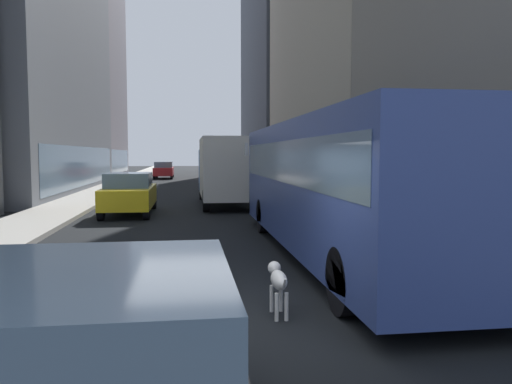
{
  "coord_description": "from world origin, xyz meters",
  "views": [
    {
      "loc": [
        -0.57,
        -6.48,
        2.33
      ],
      "look_at": [
        1.12,
        5.68,
        1.4
      ],
      "focal_mm": 34.91,
      "sensor_mm": 36.0,
      "label": 1
    }
  ],
  "objects": [
    {
      "name": "ground_plane",
      "position": [
        0.0,
        35.0,
        0.0
      ],
      "size": [
        120.0,
        120.0,
        0.0
      ],
      "primitive_type": "plane",
      "color": "black"
    },
    {
      "name": "sidewalk_left",
      "position": [
        -5.7,
        35.0,
        0.07
      ],
      "size": [
        2.4,
        110.0,
        0.15
      ],
      "primitive_type": "cube",
      "color": "#ADA89E",
      "rests_on": "ground"
    },
    {
      "name": "sidewalk_right",
      "position": [
        5.7,
        35.0,
        0.07
      ],
      "size": [
        2.4,
        110.0,
        0.15
      ],
      "primitive_type": "cube",
      "color": "#ADA89E",
      "rests_on": "ground"
    },
    {
      "name": "building_left_far",
      "position": [
        -11.9,
        47.34,
        12.24
      ],
      "size": [
        8.59,
        16.38,
        24.49
      ],
      "color": "slate",
      "rests_on": "ground"
    },
    {
      "name": "building_right_far",
      "position": [
        11.9,
        53.12,
        12.59
      ],
      "size": [
        9.52,
        22.9,
        25.19
      ],
      "color": "#4C515B",
      "rests_on": "ground"
    },
    {
      "name": "transit_bus",
      "position": [
        2.8,
        4.5,
        1.78
      ],
      "size": [
        2.78,
        11.53,
        3.05
      ],
      "color": "#33478C",
      "rests_on": "ground"
    },
    {
      "name": "car_yellow_taxi",
      "position": [
        -2.8,
        13.29,
        0.82
      ],
      "size": [
        1.8,
        4.54,
        1.62
      ],
      "color": "yellow",
      "rests_on": "ground"
    },
    {
      "name": "car_black_suv",
      "position": [
        -1.2,
        -3.19,
        0.82
      ],
      "size": [
        1.93,
        4.47,
        1.62
      ],
      "color": "black",
      "rests_on": "ground"
    },
    {
      "name": "car_red_coupe",
      "position": [
        -2.8,
        42.42,
        0.82
      ],
      "size": [
        1.81,
        4.74,
        1.62
      ],
      "color": "red",
      "rests_on": "ground"
    },
    {
      "name": "box_truck",
      "position": [
        1.2,
        16.3,
        1.67
      ],
      "size": [
        2.3,
        7.5,
        3.05
      ],
      "color": "#19519E",
      "rests_on": "ground"
    },
    {
      "name": "dalmatian_dog",
      "position": [
        0.72,
        0.49,
        0.51
      ],
      "size": [
        0.22,
        0.96,
        0.72
      ],
      "color": "white",
      "rests_on": "ground"
    },
    {
      "name": "pedestrian_with_handbag",
      "position": [
        5.86,
        7.06,
        1.01
      ],
      "size": [
        0.45,
        0.34,
        1.69
      ],
      "color": "#1E1E2D",
      "rests_on": "sidewalk_right"
    }
  ]
}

